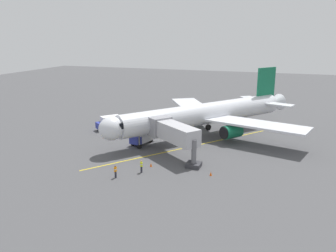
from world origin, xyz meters
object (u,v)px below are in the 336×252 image
belt_loader_near_nose (220,115)px  box_truck_portside (143,136)px  safety_cone_wing_port (103,137)px  box_truck_rear_apron (109,123)px  safety_cone_nose_left (151,165)px  ground_crew_wing_walker (141,166)px  airplane (206,114)px  belt_loader_starboard_side (141,123)px  ground_crew_marshaller (115,171)px  safety_cone_nose_right (211,174)px  jet_bridge (171,132)px

belt_loader_near_nose → box_truck_portside: 23.58m
safety_cone_wing_port → box_truck_rear_apron: bearing=-71.2°
safety_cone_wing_port → safety_cone_nose_left: bearing=143.0°
ground_crew_wing_walker → box_truck_portside: box_truck_portside is taller
airplane → belt_loader_starboard_side: airplane is taller
ground_crew_marshaller → box_truck_portside: box_truck_portside is taller
airplane → box_truck_rear_apron: 18.93m
belt_loader_near_nose → safety_cone_nose_left: size_ratio=8.60×
box_truck_portside → safety_cone_nose_left: 10.76m
airplane → safety_cone_nose_left: (3.71, 17.50, -3.73)m
belt_loader_near_nose → safety_cone_nose_right: belt_loader_near_nose is taller
belt_loader_starboard_side → safety_cone_nose_left: bearing=117.4°
belt_loader_starboard_side → safety_cone_wing_port: bearing=73.8°
box_truck_portside → safety_cone_wing_port: size_ratio=9.00×
airplane → box_truck_portside: bearing=42.4°
ground_crew_wing_walker → safety_cone_nose_right: 9.21m
box_truck_rear_apron → safety_cone_wing_port: (-1.84, 5.42, -1.11)m
box_truck_rear_apron → belt_loader_starboard_side: bearing=-136.9°
box_truck_rear_apron → jet_bridge: bearing=148.1°
jet_bridge → airplane: bearing=-101.8°
ground_crew_marshaller → box_truck_rear_apron: bearing=-59.4°
safety_cone_nose_right → jet_bridge: bearing=-37.2°
ground_crew_wing_walker → belt_loader_starboard_side: 24.15m
ground_crew_wing_walker → box_truck_portside: bearing=-67.4°
belt_loader_near_nose → box_truck_portside: size_ratio=0.95×
jet_bridge → safety_cone_nose_right: jet_bridge is taller
ground_crew_marshaller → belt_loader_starboard_side: bearing=-73.4°
belt_loader_starboard_side → safety_cone_wing_port: (2.86, 9.82, -0.44)m
box_truck_rear_apron → ground_crew_wing_walker: bearing=129.4°
jet_bridge → belt_loader_starboard_side: 18.60m
jet_bridge → box_truck_portside: size_ratio=2.07×
belt_loader_near_nose → jet_bridge: bearing=84.6°
safety_cone_nose_left → safety_cone_nose_right: size_ratio=1.00×
safety_cone_nose_right → box_truck_portside: bearing=-35.0°
belt_loader_near_nose → safety_cone_nose_right: bearing=98.9°
safety_cone_wing_port → ground_crew_wing_walker: bearing=135.9°
airplane → ground_crew_wing_walker: (4.12, 19.89, -3.12)m
airplane → ground_crew_marshaller: (6.55, 22.60, -3.12)m
ground_crew_wing_walker → safety_cone_nose_left: bearing=-99.6°
safety_cone_wing_port → airplane: bearing=-155.5°
jet_bridge → safety_cone_wing_port: size_ratio=18.63×
safety_cone_nose_left → ground_crew_wing_walker: bearing=80.4°
ground_crew_marshaller → safety_cone_wing_port: ground_crew_marshaller is taller
jet_bridge → safety_cone_wing_port: bearing=-17.9°
jet_bridge → box_truck_rear_apron: size_ratio=2.14×
box_truck_portside → safety_cone_nose_left: (-5.27, 9.31, -1.11)m
belt_loader_near_nose → safety_cone_wing_port: size_ratio=8.60×
ground_crew_wing_walker → belt_loader_near_nose: size_ratio=0.36×
belt_loader_near_nose → airplane: bearing=90.5°
airplane → safety_cone_nose_right: size_ratio=62.76×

